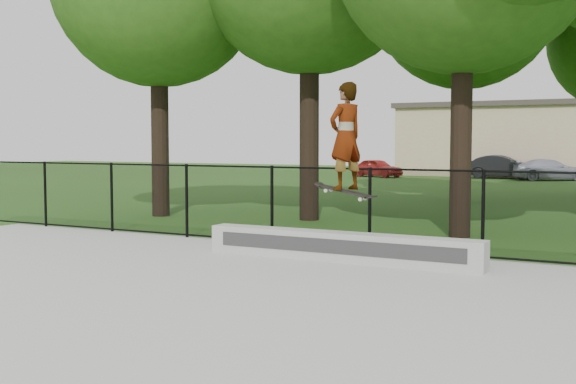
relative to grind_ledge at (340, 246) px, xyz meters
name	(u,v)px	position (x,y,z in m)	size (l,w,h in m)	color
ground	(30,310)	(-1.96, -4.70, -0.30)	(100.00, 100.00, 0.00)	#2D5618
concrete_slab	(30,307)	(-1.96, -4.70, -0.27)	(14.00, 12.00, 0.06)	#A8A7A2
grind_ledge	(340,246)	(0.00, 0.00, 0.00)	(4.78, 0.40, 0.47)	#AFB0AB
car_a	(377,168)	(-10.12, 27.84, 0.23)	(1.23, 3.05, 1.05)	maroon
car_b	(502,167)	(-3.47, 29.33, 0.34)	(1.35, 3.50, 1.27)	black
car_c	(550,170)	(-0.85, 28.62, 0.26)	(1.54, 3.48, 1.10)	#9292A5
skater_airborne	(346,138)	(0.14, -0.11, 1.77)	(0.83, 0.74, 1.89)	black
chainlink_fence	(272,205)	(-1.96, 1.20, 0.52)	(16.06, 0.06, 1.50)	black
distant_building	(508,139)	(-3.96, 33.30, 1.87)	(12.40, 6.40, 4.30)	#CCB88F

